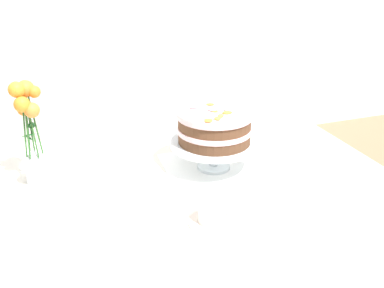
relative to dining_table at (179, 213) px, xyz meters
name	(u,v)px	position (x,y,z in m)	size (l,w,h in m)	color
dining_table	(179,213)	(0.00, 0.00, 0.00)	(1.40, 1.00, 0.74)	white
linen_napkin	(214,168)	(0.15, 0.08, 0.09)	(0.32, 0.32, 0.00)	white
cake_stand	(214,146)	(0.15, 0.08, 0.18)	(0.29, 0.29, 0.10)	silver
layer_cake	(214,126)	(0.15, 0.08, 0.25)	(0.25, 0.25, 0.11)	brown
flower_vase	(31,135)	(-0.41, 0.19, 0.25)	(0.10, 0.11, 0.33)	silver
teacup	(212,214)	(0.02, -0.22, 0.12)	(0.13, 0.13, 0.07)	silver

